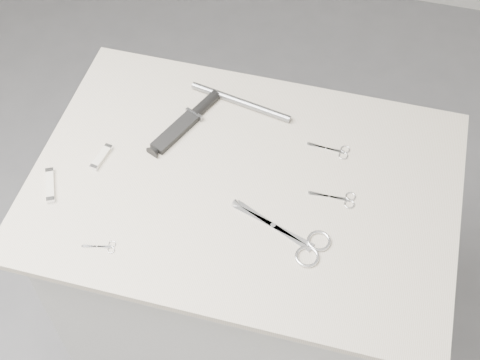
% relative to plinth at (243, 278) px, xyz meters
% --- Properties ---
extents(ground, '(4.00, 4.00, 0.01)m').
position_rel_plinth_xyz_m(ground, '(0.00, 0.00, -0.46)').
color(ground, slate).
rests_on(ground, ground).
extents(plinth, '(0.90, 0.60, 0.90)m').
position_rel_plinth_xyz_m(plinth, '(0.00, 0.00, 0.00)').
color(plinth, '#BCBCB9').
rests_on(plinth, ground).
extents(display_board, '(1.00, 0.70, 0.02)m').
position_rel_plinth_xyz_m(display_board, '(0.00, 0.00, 0.46)').
color(display_board, beige).
rests_on(display_board, plinth).
extents(large_shears, '(0.24, 0.14, 0.01)m').
position_rel_plinth_xyz_m(large_shears, '(0.16, -0.13, 0.47)').
color(large_shears, silver).
rests_on(large_shears, display_board).
extents(embroidery_scissors_a, '(0.11, 0.05, 0.00)m').
position_rel_plinth_xyz_m(embroidery_scissors_a, '(0.23, 0.01, 0.47)').
color(embroidery_scissors_a, silver).
rests_on(embroidery_scissors_a, display_board).
extents(embroidery_scissors_b, '(0.10, 0.05, 0.00)m').
position_rel_plinth_xyz_m(embroidery_scissors_b, '(0.19, 0.15, 0.47)').
color(embroidery_scissors_b, silver).
rests_on(embroidery_scissors_b, display_board).
extents(tiny_scissors, '(0.07, 0.04, 0.00)m').
position_rel_plinth_xyz_m(tiny_scissors, '(-0.25, -0.25, 0.47)').
color(tiny_scissors, silver).
rests_on(tiny_scissors, display_board).
extents(sheathed_knife, '(0.12, 0.23, 0.03)m').
position_rel_plinth_xyz_m(sheathed_knife, '(-0.18, 0.15, 0.48)').
color(sheathed_knife, black).
rests_on(sheathed_knife, display_board).
extents(pocket_knife_a, '(0.03, 0.08, 0.01)m').
position_rel_plinth_xyz_m(pocket_knife_a, '(-0.35, -0.02, 0.47)').
color(pocket_knife_a, silver).
rests_on(pocket_knife_a, display_board).
extents(pocket_knife_b, '(0.06, 0.10, 0.01)m').
position_rel_plinth_xyz_m(pocket_knife_b, '(-0.44, -0.13, 0.48)').
color(pocket_knife_b, silver).
rests_on(pocket_knife_b, display_board).
extents(metal_rail, '(0.27, 0.07, 0.02)m').
position_rel_plinth_xyz_m(metal_rail, '(-0.07, 0.24, 0.48)').
color(metal_rail, gray).
rests_on(metal_rail, display_board).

